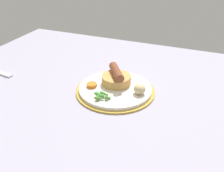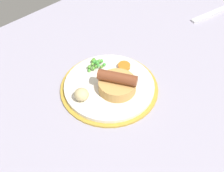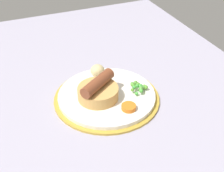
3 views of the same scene
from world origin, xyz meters
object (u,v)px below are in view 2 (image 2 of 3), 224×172
Objects in this scene: dinner_plate at (109,87)px; potato_chunk_0 at (81,95)px; carrot_slice_0 at (124,66)px; sausage_pudding at (117,83)px; pea_pile at (96,64)px; fork at (216,12)px.

dinner_plate is 7.86cm from potato_chunk_0.
sausage_pudding is at bearing 36.05° from carrot_slice_0.
sausage_pudding is 9.19cm from pea_pile.
sausage_pudding reaches higher than pea_pile.
potato_chunk_0 is at bearing 6.06° from carrot_slice_0.
dinner_plate reaches higher than fork.
fork is (-42.98, -5.52, -2.98)cm from sausage_pudding.
dinner_plate is at bearing 174.49° from potato_chunk_0.
potato_chunk_0 is 1.12× the size of carrot_slice_0.
carrot_slice_0 is 0.17× the size of fork.
potato_chunk_0 is 0.19× the size of fork.
sausage_pudding is 0.49× the size of fork.
carrot_slice_0 is (-14.04, -1.49, -0.96)cm from potato_chunk_0.
carrot_slice_0 reaches higher than fork.
dinner_plate is at bearing 12.53° from fork.
sausage_pudding reaches higher than potato_chunk_0.
potato_chunk_0 is 14.15cm from carrot_slice_0.
potato_chunk_0 reaches higher than pea_pile.
carrot_slice_0 reaches higher than dinner_plate.
pea_pile is 1.53× the size of potato_chunk_0.
carrot_slice_0 is at bearing -173.94° from potato_chunk_0.
pea_pile is 42.26cm from fork.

